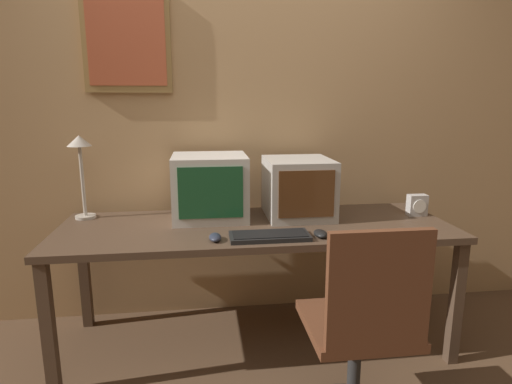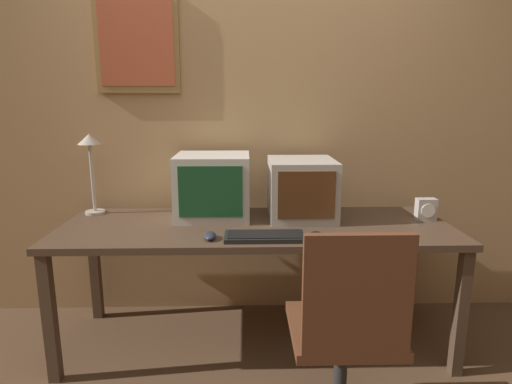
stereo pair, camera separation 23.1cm
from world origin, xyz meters
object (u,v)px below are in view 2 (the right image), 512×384
(mouse_far_corner, at_px, (210,236))
(office_chair, at_px, (345,350))
(desk_lamp, at_px, (91,155))
(monitor_left, at_px, (213,186))
(desk_clock, at_px, (426,209))
(mouse_near_keyboard, at_px, (317,236))
(keyboard_main, at_px, (265,236))
(monitor_right, at_px, (301,189))

(mouse_far_corner, relative_size, office_chair, 0.12)
(mouse_far_corner, height_order, office_chair, office_chair)
(desk_lamp, bearing_deg, office_chair, -37.57)
(mouse_far_corner, bearing_deg, monitor_left, 91.60)
(monitor_left, distance_m, desk_clock, 1.22)
(monitor_left, relative_size, office_chair, 0.44)
(monitor_left, distance_m, mouse_near_keyboard, 0.71)
(desk_clock, bearing_deg, desk_lamp, 174.34)
(desk_lamp, distance_m, office_chair, 1.77)
(mouse_far_corner, distance_m, desk_lamp, 0.95)
(desk_clock, relative_size, office_chair, 0.13)
(mouse_near_keyboard, bearing_deg, desk_lamp, 157.84)
(desk_lamp, bearing_deg, mouse_near_keyboard, -22.16)
(mouse_near_keyboard, xyz_separation_m, desk_lamp, (-1.26, 0.51, 0.34))
(keyboard_main, relative_size, mouse_far_corner, 3.62)
(desk_clock, height_order, office_chair, office_chair)
(keyboard_main, height_order, mouse_far_corner, mouse_far_corner)
(monitor_left, relative_size, desk_clock, 3.35)
(mouse_near_keyboard, relative_size, desk_clock, 0.89)
(desk_clock, xyz_separation_m, desk_lamp, (-1.93, 0.19, 0.29))
(monitor_right, bearing_deg, office_chair, -85.58)
(mouse_near_keyboard, distance_m, desk_lamp, 1.40)
(monitor_left, relative_size, monitor_right, 0.99)
(desk_lamp, relative_size, office_chair, 0.51)
(mouse_near_keyboard, bearing_deg, keyboard_main, 177.95)
(mouse_far_corner, distance_m, desk_clock, 1.24)
(office_chair, bearing_deg, desk_clock, 51.99)
(monitor_left, distance_m, desk_lamp, 0.75)
(monitor_right, relative_size, desk_lamp, 0.88)
(monitor_left, xyz_separation_m, desk_clock, (1.21, -0.11, -0.12))
(office_chair, bearing_deg, monitor_left, 122.40)
(monitor_right, height_order, desk_clock, monitor_right)
(monitor_left, height_order, keyboard_main, monitor_left)
(mouse_near_keyboard, height_order, mouse_far_corner, same)
(keyboard_main, bearing_deg, monitor_left, 123.94)
(monitor_left, bearing_deg, mouse_far_corner, -88.40)
(keyboard_main, distance_m, mouse_near_keyboard, 0.26)
(monitor_left, height_order, desk_lamp, desk_lamp)
(monitor_right, xyz_separation_m, desk_lamp, (-1.23, 0.11, 0.19))
(monitor_left, distance_m, office_chair, 1.19)
(desk_lamp, bearing_deg, desk_clock, -5.66)
(keyboard_main, bearing_deg, desk_lamp, 153.32)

